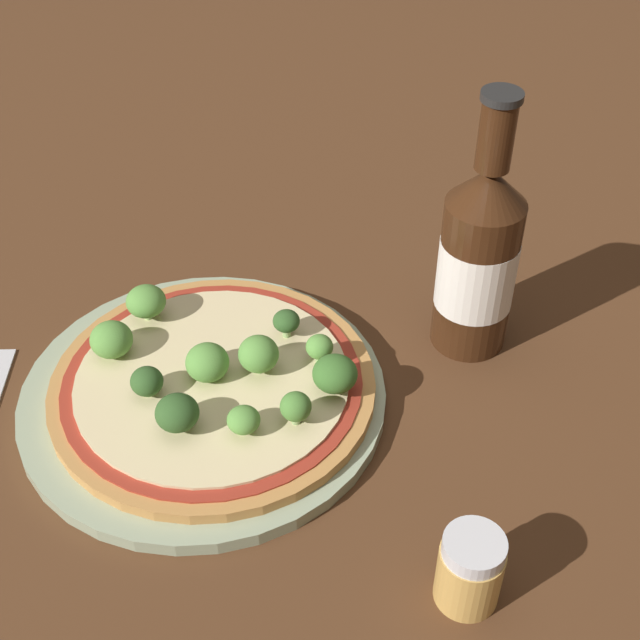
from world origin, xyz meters
TOP-DOWN VIEW (x-y plane):
  - ground_plane at (0.00, 0.00)m, footprint 3.00×3.00m
  - plate at (0.00, -0.02)m, footprint 0.30×0.30m
  - pizza at (0.01, -0.02)m, footprint 0.26×0.26m
  - broccoli_floret_0 at (0.07, 0.02)m, footprint 0.02×0.02m
  - broccoli_floret_1 at (0.05, -0.02)m, footprint 0.03×0.03m
  - broccoli_floret_2 at (-0.02, -0.07)m, footprint 0.03×0.03m
  - broccoli_floret_3 at (-0.04, 0.06)m, footprint 0.03×0.03m
  - broccoli_floret_4 at (0.03, -0.08)m, footprint 0.03×0.03m
  - broccoli_floret_5 at (0.10, -0.05)m, footprint 0.04×0.04m
  - broccoli_floret_6 at (0.01, -0.02)m, footprint 0.03×0.03m
  - broccoli_floret_7 at (-0.07, 0.02)m, footprint 0.04×0.04m
  - broccoli_floret_8 at (-0.04, -0.03)m, footprint 0.03×0.03m
  - broccoli_floret_9 at (0.07, -0.08)m, footprint 0.02×0.02m
  - broccoli_floret_10 at (0.10, -0.02)m, footprint 0.02×0.02m
  - beer_bottle at (0.23, 0.02)m, footprint 0.07×0.07m
  - pepper_shaker at (0.16, -0.23)m, footprint 0.04×0.04m

SIDE VIEW (x-z plane):
  - ground_plane at x=0.00m, z-range 0.00..0.00m
  - plate at x=0.00m, z-range 0.00..0.01m
  - pizza at x=0.01m, z-range 0.01..0.03m
  - pepper_shaker at x=0.16m, z-range 0.00..0.06m
  - broccoli_floret_4 at x=0.03m, z-range 0.03..0.05m
  - broccoli_floret_6 at x=0.01m, z-range 0.03..0.06m
  - broccoli_floret_8 at x=-0.04m, z-range 0.03..0.05m
  - broccoli_floret_7 at x=-0.07m, z-range 0.03..0.06m
  - broccoli_floret_10 at x=0.10m, z-range 0.03..0.05m
  - broccoli_floret_0 at x=0.07m, z-range 0.03..0.05m
  - broccoli_floret_9 at x=0.07m, z-range 0.03..0.06m
  - broccoli_floret_5 at x=0.10m, z-range 0.03..0.06m
  - broccoli_floret_2 at x=-0.02m, z-range 0.03..0.06m
  - broccoli_floret_3 at x=-0.04m, z-range 0.03..0.06m
  - broccoli_floret_1 at x=0.05m, z-range 0.03..0.06m
  - beer_bottle at x=0.23m, z-range -0.03..0.21m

